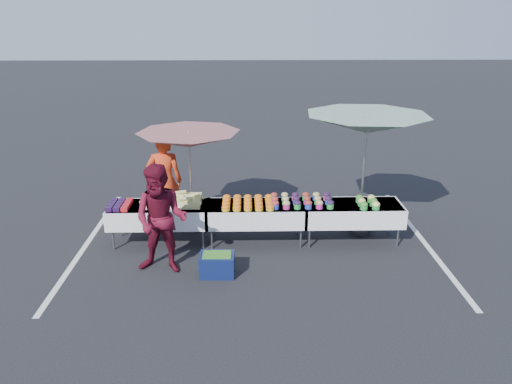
{
  "coord_description": "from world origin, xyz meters",
  "views": [
    {
      "loc": [
        -0.18,
        -8.65,
        4.09
      ],
      "look_at": [
        0.0,
        0.0,
        1.0
      ],
      "focal_mm": 35.0,
      "sensor_mm": 36.0,
      "label": 1
    }
  ],
  "objects_px": {
    "table_center": "(256,213)",
    "umbrella_left": "(189,140)",
    "vendor": "(165,181)",
    "customer": "(161,220)",
    "storage_bin": "(217,264)",
    "table_right": "(352,212)",
    "table_left": "(160,214)",
    "umbrella_right": "(367,125)"
  },
  "relations": [
    {
      "from": "storage_bin",
      "to": "table_left",
      "type": "bearing_deg",
      "value": 132.78
    },
    {
      "from": "umbrella_left",
      "to": "storage_bin",
      "type": "distance_m",
      "value": 2.56
    },
    {
      "from": "table_left",
      "to": "storage_bin",
      "type": "relative_size",
      "value": 3.23
    },
    {
      "from": "table_right",
      "to": "vendor",
      "type": "xyz_separation_m",
      "value": [
        -3.6,
        0.8,
        0.37
      ]
    },
    {
      "from": "vendor",
      "to": "umbrella_right",
      "type": "bearing_deg",
      "value": 170.35
    },
    {
      "from": "table_left",
      "to": "table_right",
      "type": "distance_m",
      "value": 3.6
    },
    {
      "from": "storage_bin",
      "to": "vendor",
      "type": "bearing_deg",
      "value": 119.79
    },
    {
      "from": "table_left",
      "to": "vendor",
      "type": "distance_m",
      "value": 0.89
    },
    {
      "from": "vendor",
      "to": "umbrella_left",
      "type": "distance_m",
      "value": 1.05
    },
    {
      "from": "vendor",
      "to": "umbrella_left",
      "type": "relative_size",
      "value": 0.84
    },
    {
      "from": "umbrella_left",
      "to": "umbrella_right",
      "type": "relative_size",
      "value": 0.78
    },
    {
      "from": "table_left",
      "to": "customer",
      "type": "bearing_deg",
      "value": -78.4
    },
    {
      "from": "table_right",
      "to": "vendor",
      "type": "distance_m",
      "value": 3.71
    },
    {
      "from": "table_center",
      "to": "vendor",
      "type": "distance_m",
      "value": 2.01
    },
    {
      "from": "table_center",
      "to": "umbrella_left",
      "type": "height_order",
      "value": "umbrella_left"
    },
    {
      "from": "customer",
      "to": "storage_bin",
      "type": "distance_m",
      "value": 1.18
    },
    {
      "from": "table_center",
      "to": "umbrella_left",
      "type": "relative_size",
      "value": 0.82
    },
    {
      "from": "table_center",
      "to": "vendor",
      "type": "height_order",
      "value": "vendor"
    },
    {
      "from": "table_right",
      "to": "storage_bin",
      "type": "relative_size",
      "value": 3.23
    },
    {
      "from": "table_center",
      "to": "table_right",
      "type": "distance_m",
      "value": 1.8
    },
    {
      "from": "vendor",
      "to": "umbrella_left",
      "type": "height_order",
      "value": "umbrella_left"
    },
    {
      "from": "table_left",
      "to": "storage_bin",
      "type": "bearing_deg",
      "value": -48.36
    },
    {
      "from": "customer",
      "to": "umbrella_right",
      "type": "relative_size",
      "value": 0.64
    },
    {
      "from": "table_right",
      "to": "table_left",
      "type": "bearing_deg",
      "value": 180.0
    },
    {
      "from": "umbrella_left",
      "to": "storage_bin",
      "type": "xyz_separation_m",
      "value": [
        0.59,
        -1.87,
        -1.64
      ]
    },
    {
      "from": "storage_bin",
      "to": "customer",
      "type": "bearing_deg",
      "value": 170.83
    },
    {
      "from": "table_right",
      "to": "storage_bin",
      "type": "height_order",
      "value": "table_right"
    },
    {
      "from": "table_center",
      "to": "storage_bin",
      "type": "relative_size",
      "value": 3.23
    },
    {
      "from": "table_right",
      "to": "storage_bin",
      "type": "distance_m",
      "value": 2.81
    },
    {
      "from": "customer",
      "to": "table_center",
      "type": "bearing_deg",
      "value": 44.93
    },
    {
      "from": "table_center",
      "to": "table_right",
      "type": "relative_size",
      "value": 1.0
    },
    {
      "from": "vendor",
      "to": "umbrella_right",
      "type": "distance_m",
      "value": 4.07
    },
    {
      "from": "table_center",
      "to": "umbrella_left",
      "type": "xyz_separation_m",
      "value": [
        -1.26,
        0.6,
        1.25
      ]
    },
    {
      "from": "table_left",
      "to": "customer",
      "type": "xyz_separation_m",
      "value": [
        0.23,
        -1.11,
        0.34
      ]
    },
    {
      "from": "customer",
      "to": "umbrella_left",
      "type": "relative_size",
      "value": 0.81
    },
    {
      "from": "umbrella_left",
      "to": "umbrella_right",
      "type": "height_order",
      "value": "umbrella_right"
    },
    {
      "from": "table_center",
      "to": "storage_bin",
      "type": "distance_m",
      "value": 1.49
    },
    {
      "from": "customer",
      "to": "umbrella_right",
      "type": "distance_m",
      "value": 4.12
    },
    {
      "from": "vendor",
      "to": "customer",
      "type": "height_order",
      "value": "vendor"
    },
    {
      "from": "table_left",
      "to": "umbrella_right",
      "type": "bearing_deg",
      "value": 5.92
    },
    {
      "from": "table_left",
      "to": "storage_bin",
      "type": "height_order",
      "value": "table_left"
    },
    {
      "from": "vendor",
      "to": "table_center",
      "type": "bearing_deg",
      "value": 152.31
    }
  ]
}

